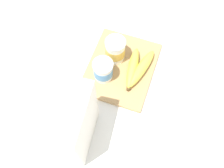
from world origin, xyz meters
TOP-DOWN VIEW (x-y plane):
  - ground_plane at (0.00, 0.00)m, footprint 2.40×2.40m
  - cutting_board at (0.00, 0.00)m, footprint 0.29×0.23m
  - cereal_box at (-0.28, 0.04)m, footprint 0.18×0.08m
  - yogurt_cup_front at (-0.06, 0.05)m, footprint 0.07×0.07m
  - yogurt_cup_back at (0.03, 0.03)m, footprint 0.07×0.07m
  - banana_bunch at (0.00, -0.06)m, footprint 0.18×0.09m

SIDE VIEW (x-z plane):
  - ground_plane at x=0.00m, z-range 0.00..0.00m
  - cutting_board at x=0.00m, z-range 0.00..0.01m
  - banana_bunch at x=0.00m, z-range 0.01..0.05m
  - yogurt_cup_front at x=-0.06m, z-range 0.01..0.10m
  - yogurt_cup_back at x=0.03m, z-range 0.01..0.11m
  - cereal_box at x=-0.28m, z-range 0.00..0.26m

